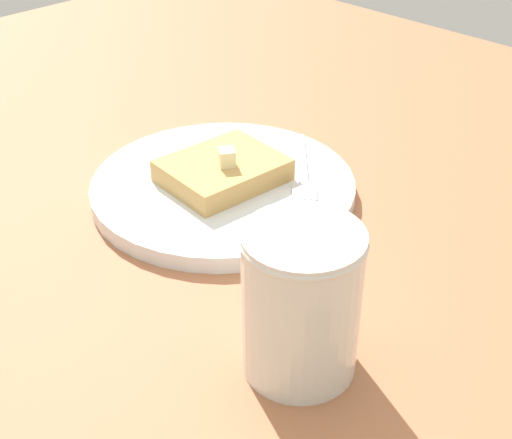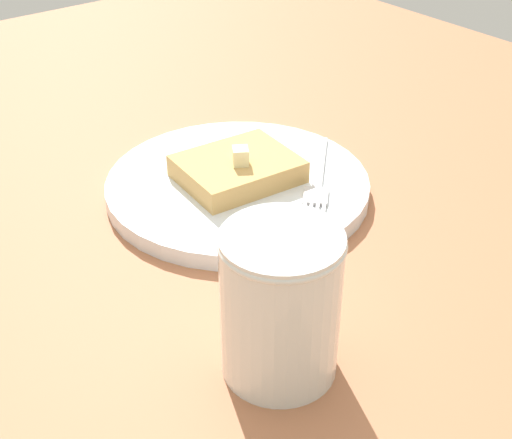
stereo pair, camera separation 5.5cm
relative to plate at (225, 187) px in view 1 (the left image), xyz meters
The scene contains 6 objects.
table_surface 8.37cm from the plate, 91.79° to the right, with size 128.19×128.19×2.31cm, color #A66643.
plate is the anchor object (origin of this frame).
toast_slice_center 1.69cm from the plate, ahead, with size 8.41×10.35×2.09cm, color tan.
butter_pat_primary 3.60cm from the plate, 25.81° to the right, with size 1.56×1.41×1.56cm, color #EFE9B1.
fork 7.30cm from the plate, 44.51° to the left, with size 12.16×12.49×0.36cm.
syrup_jar 23.06cm from the plate, 30.33° to the right, with size 7.94×7.94×10.67cm.
Camera 1 is at (42.65, -30.30, 37.16)cm, focal length 50.00 mm.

